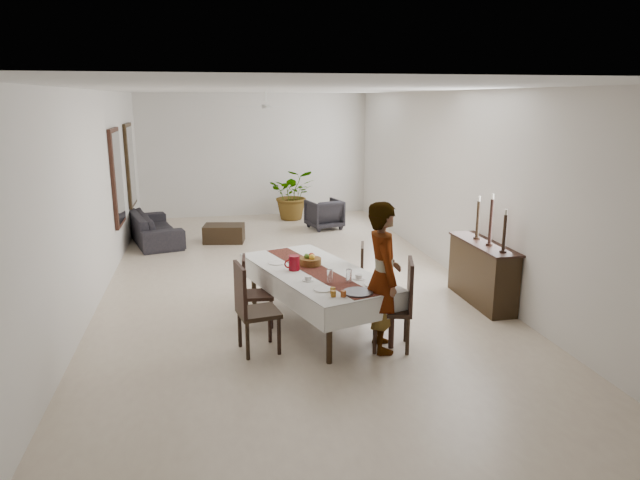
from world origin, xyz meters
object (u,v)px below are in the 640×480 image
(sofa, at_px, (154,227))
(sideboard_body, at_px, (482,274))
(woman, at_px, (383,277))
(red_pitcher, at_px, (294,263))
(dining_table_top, at_px, (316,273))

(sofa, bearing_deg, sideboard_body, -148.18)
(woman, distance_m, sofa, 7.08)
(sideboard_body, bearing_deg, woman, -146.94)
(woman, bearing_deg, red_pitcher, 45.39)
(woman, height_order, sideboard_body, woman)
(sideboard_body, height_order, sofa, sideboard_body)
(sideboard_body, bearing_deg, red_pitcher, -174.73)
(red_pitcher, bearing_deg, woman, -47.86)
(dining_table_top, relative_size, sofa, 1.11)
(red_pitcher, bearing_deg, dining_table_top, -13.55)
(red_pitcher, height_order, woman, woman)
(dining_table_top, height_order, woman, woman)
(dining_table_top, bearing_deg, sideboard_body, -10.09)
(red_pitcher, relative_size, sideboard_body, 0.13)
(sideboard_body, xyz_separation_m, sofa, (-5.24, 4.97, -0.14))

